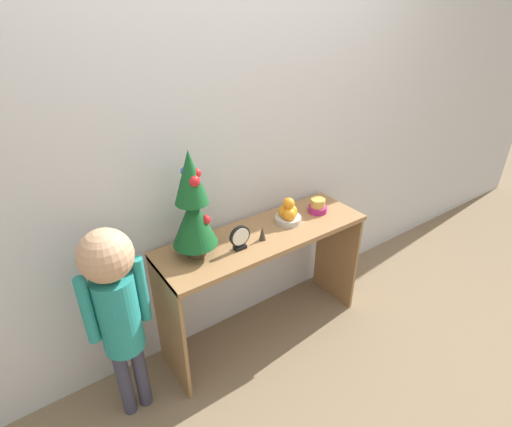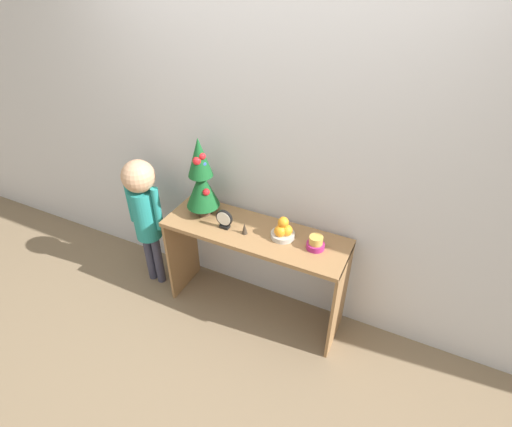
{
  "view_description": "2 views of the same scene",
  "coord_description": "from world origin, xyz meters",
  "px_view_note": "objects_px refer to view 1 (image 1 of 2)",
  "views": [
    {
      "loc": [
        -1.16,
        -1.36,
        1.96
      ],
      "look_at": [
        -0.06,
        0.2,
        0.91
      ],
      "focal_mm": 28.0,
      "sensor_mm": 36.0,
      "label": 1
    },
    {
      "loc": [
        0.93,
        -1.7,
        2.38
      ],
      "look_at": [
        0.02,
        0.18,
        0.92
      ],
      "focal_mm": 28.0,
      "sensor_mm": 36.0,
      "label": 2
    }
  ],
  "objects_px": {
    "mini_tree": "(193,206)",
    "fruit_bowl": "(288,213)",
    "singing_bowl": "(318,206)",
    "desk_clock": "(240,238)",
    "child_figure": "(116,300)",
    "figurine": "(262,233)"
  },
  "relations": [
    {
      "from": "fruit_bowl",
      "to": "singing_bowl",
      "type": "xyz_separation_m",
      "value": [
        0.23,
        -0.01,
        -0.02
      ]
    },
    {
      "from": "fruit_bowl",
      "to": "child_figure",
      "type": "height_order",
      "value": "child_figure"
    },
    {
      "from": "singing_bowl",
      "to": "figurine",
      "type": "height_order",
      "value": "singing_bowl"
    },
    {
      "from": "mini_tree",
      "to": "figurine",
      "type": "xyz_separation_m",
      "value": [
        0.37,
        -0.08,
        -0.25
      ]
    },
    {
      "from": "desk_clock",
      "to": "child_figure",
      "type": "bearing_deg",
      "value": -179.19
    },
    {
      "from": "desk_clock",
      "to": "child_figure",
      "type": "relative_size",
      "value": 0.13
    },
    {
      "from": "mini_tree",
      "to": "fruit_bowl",
      "type": "bearing_deg",
      "value": -0.97
    },
    {
      "from": "mini_tree",
      "to": "fruit_bowl",
      "type": "relative_size",
      "value": 3.67
    },
    {
      "from": "singing_bowl",
      "to": "fruit_bowl",
      "type": "bearing_deg",
      "value": 176.97
    },
    {
      "from": "mini_tree",
      "to": "child_figure",
      "type": "height_order",
      "value": "mini_tree"
    },
    {
      "from": "desk_clock",
      "to": "singing_bowl",
      "type": "bearing_deg",
      "value": 5.87
    },
    {
      "from": "figurine",
      "to": "child_figure",
      "type": "height_order",
      "value": "child_figure"
    },
    {
      "from": "singing_bowl",
      "to": "desk_clock",
      "type": "bearing_deg",
      "value": -174.13
    },
    {
      "from": "desk_clock",
      "to": "fruit_bowl",
      "type": "bearing_deg",
      "value": 10.92
    },
    {
      "from": "figurine",
      "to": "singing_bowl",
      "type": "bearing_deg",
      "value": 7.36
    },
    {
      "from": "fruit_bowl",
      "to": "child_figure",
      "type": "xyz_separation_m",
      "value": [
        -1.07,
        -0.09,
        -0.07
      ]
    },
    {
      "from": "singing_bowl",
      "to": "desk_clock",
      "type": "distance_m",
      "value": 0.63
    },
    {
      "from": "mini_tree",
      "to": "fruit_bowl",
      "type": "distance_m",
      "value": 0.65
    },
    {
      "from": "desk_clock",
      "to": "child_figure",
      "type": "height_order",
      "value": "child_figure"
    },
    {
      "from": "figurine",
      "to": "child_figure",
      "type": "distance_m",
      "value": 0.83
    },
    {
      "from": "mini_tree",
      "to": "desk_clock",
      "type": "xyz_separation_m",
      "value": [
        0.22,
        -0.09,
        -0.22
      ]
    },
    {
      "from": "child_figure",
      "to": "fruit_bowl",
      "type": "bearing_deg",
      "value": 4.55
    }
  ]
}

